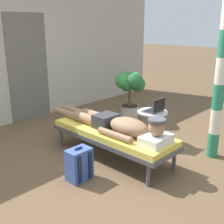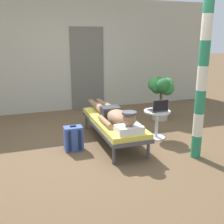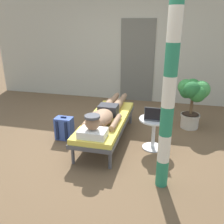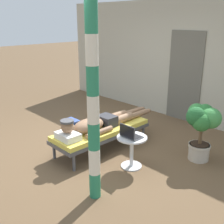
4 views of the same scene
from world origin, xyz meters
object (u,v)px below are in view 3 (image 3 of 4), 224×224
object	(u,v)px
side_table	(154,128)
laptop	(154,116)
person_reclining	(105,114)
porch_post	(169,92)
potted_plant	(193,96)
backpack	(64,128)
lounge_chair	(106,122)

from	to	relation	value
side_table	laptop	xyz separation A→B (m)	(0.00, -0.05, 0.23)
person_reclining	porch_post	distance (m)	1.57
person_reclining	potted_plant	xyz separation A→B (m)	(1.45, 0.96, 0.14)
laptop	backpack	world-z (taller)	laptop
person_reclining	backpack	bearing A→B (deg)	-175.13
potted_plant	porch_post	bearing A→B (deg)	-102.85
lounge_chair	potted_plant	xyz separation A→B (m)	(1.45, 0.89, 0.32)
person_reclining	porch_post	bearing A→B (deg)	-43.68
side_table	potted_plant	size ratio (longest dim) A/B	0.55
laptop	potted_plant	bearing A→B (deg)	58.67
backpack	potted_plant	size ratio (longest dim) A/B	0.44
backpack	porch_post	distance (m)	2.22
potted_plant	porch_post	size ratio (longest dim) A/B	0.39
side_table	porch_post	world-z (taller)	porch_post
lounge_chair	side_table	size ratio (longest dim) A/B	3.60
person_reclining	laptop	bearing A→B (deg)	-5.42
backpack	side_table	bearing A→B (deg)	1.35
side_table	laptop	world-z (taller)	laptop
laptop	potted_plant	size ratio (longest dim) A/B	0.32
potted_plant	porch_post	xyz separation A→B (m)	(-0.44, -1.92, 0.58)
lounge_chair	laptop	size ratio (longest dim) A/B	6.08
laptop	porch_post	distance (m)	1.12
person_reclining	laptop	size ratio (longest dim) A/B	7.00
potted_plant	porch_post	distance (m)	2.06
lounge_chair	side_table	distance (m)	0.82
side_table	backpack	xyz separation A→B (m)	(-1.55, -0.04, -0.16)
backpack	potted_plant	distance (m)	2.46
side_table	potted_plant	bearing A→B (deg)	57.36
person_reclining	side_table	distance (m)	0.83
lounge_chair	backpack	xyz separation A→B (m)	(-0.74, -0.13, -0.15)
laptop	porch_post	bearing A→B (deg)	-77.75
backpack	porch_post	size ratio (longest dim) A/B	0.17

